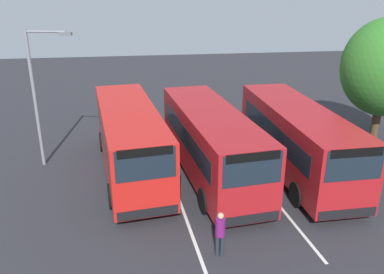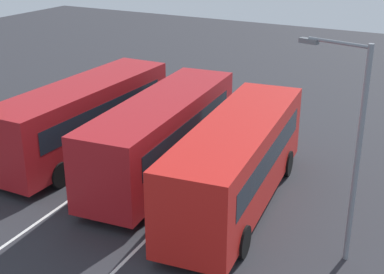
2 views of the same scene
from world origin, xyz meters
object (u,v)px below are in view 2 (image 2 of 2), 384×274
at_px(bus_center_right, 85,116).
at_px(pedestrian, 242,113).
at_px(bus_far_left, 238,160).
at_px(street_lamp, 352,140).
at_px(bus_center_left, 163,133).

height_order(bus_center_right, pedestrian, bus_center_right).
distance_m(bus_far_left, street_lamp, 4.84).
distance_m(pedestrian, street_lamp, 11.19).
bearing_deg(bus_center_left, bus_center_right, 81.89).
xyz_separation_m(bus_far_left, bus_center_right, (1.11, 7.69, 0.00)).
height_order(bus_center_left, bus_center_right, same).
bearing_deg(bus_far_left, bus_center_left, 68.63).
distance_m(bus_far_left, pedestrian, 7.41).
distance_m(bus_far_left, bus_center_left, 3.76).
bearing_deg(pedestrian, bus_center_right, -22.92).
relative_size(bus_center_left, pedestrian, 6.08).
relative_size(pedestrian, street_lamp, 0.25).
relative_size(bus_center_right, pedestrian, 5.98).
bearing_deg(street_lamp, pedestrian, -36.88).
bearing_deg(pedestrian, bus_far_left, 39.96).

